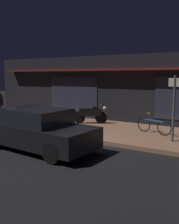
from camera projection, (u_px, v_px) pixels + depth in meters
name	position (u px, v px, depth m)	size (l,w,h in m)	color
ground_plane	(67.00, 148.00, 8.96)	(60.00, 60.00, 0.00)	black
sidewalk_slab	(106.00, 130.00, 11.48)	(18.00, 4.00, 0.15)	#8C6047
storefront_building	(135.00, 89.00, 14.09)	(18.00, 3.30, 3.60)	black
motorcycle	(91.00, 114.00, 12.67)	(1.55, 0.95, 0.97)	black
bicycle_parked	(154.00, 125.00, 10.46)	(1.59, 0.60, 0.91)	black
sign_post	(174.00, 104.00, 9.06)	(0.44, 0.09, 2.40)	#47474C
parked_car_near	(38.00, 129.00, 8.68)	(4.21, 2.03, 1.42)	black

